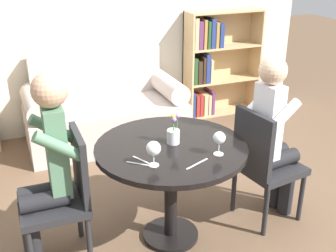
{
  "coord_description": "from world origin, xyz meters",
  "views": [
    {
      "loc": [
        -0.98,
        -2.29,
        1.96
      ],
      "look_at": [
        0.0,
        0.05,
        0.85
      ],
      "focal_mm": 45.0,
      "sensor_mm": 36.0,
      "label": 1
    }
  ],
  "objects": [
    {
      "name": "round_table",
      "position": [
        0.0,
        0.0,
        0.6
      ],
      "size": [
        1.01,
        1.01,
        0.73
      ],
      "color": "black",
      "rests_on": "ground_plane"
    },
    {
      "name": "bookshelf_right",
      "position": [
        1.41,
        2.06,
        0.64
      ],
      "size": [
        0.93,
        0.28,
        1.25
      ],
      "color": "tan",
      "rests_on": "ground_plane"
    },
    {
      "name": "person_left",
      "position": [
        -0.79,
        0.08,
        0.7
      ],
      "size": [
        0.42,
        0.35,
        1.3
      ],
      "rotation": [
        0.0,
        0.0,
        -1.59
      ],
      "color": "black",
      "rests_on": "ground_plane"
    },
    {
      "name": "wine_glass_right",
      "position": [
        0.23,
        -0.23,
        0.84
      ],
      "size": [
        0.08,
        0.08,
        0.16
      ],
      "color": "white",
      "rests_on": "round_table"
    },
    {
      "name": "knife_right_setting",
      "position": [
        -0.27,
        -0.17,
        0.74
      ],
      "size": [
        0.15,
        0.13,
        0.0
      ],
      "color": "silver",
      "rests_on": "round_table"
    },
    {
      "name": "fork_left_setting",
      "position": [
        0.05,
        -0.29,
        0.74
      ],
      "size": [
        0.18,
        0.08,
        0.0
      ],
      "color": "silver",
      "rests_on": "round_table"
    },
    {
      "name": "couch",
      "position": [
        0.0,
        1.79,
        0.31
      ],
      "size": [
        1.62,
        0.8,
        0.92
      ],
      "color": "beige",
      "rests_on": "ground_plane"
    },
    {
      "name": "flower_vase",
      "position": [
        0.03,
        0.03,
        0.81
      ],
      "size": [
        0.09,
        0.09,
        0.22
      ],
      "color": "silver",
      "rests_on": "round_table"
    },
    {
      "name": "chair_right",
      "position": [
        0.71,
        -0.06,
        0.49
      ],
      "size": [
        0.47,
        0.47,
        0.9
      ],
      "rotation": [
        0.0,
        0.0,
        1.71
      ],
      "color": "#232326",
      "rests_on": "ground_plane"
    },
    {
      "name": "ground_plane",
      "position": [
        0.0,
        0.0,
        0.0
      ],
      "size": [
        16.0,
        16.0,
        0.0
      ],
      "primitive_type": "plane",
      "color": "brown"
    },
    {
      "name": "chair_left",
      "position": [
        -0.71,
        0.08,
        0.49
      ],
      "size": [
        0.43,
        0.43,
        0.9
      ],
      "rotation": [
        0.0,
        0.0,
        -1.59
      ],
      "color": "#232326",
      "rests_on": "ground_plane"
    },
    {
      "name": "back_wall",
      "position": [
        0.0,
        2.22,
        1.35
      ],
      "size": [
        5.2,
        0.05,
        2.7
      ],
      "color": "beige",
      "rests_on": "ground_plane"
    },
    {
      "name": "knife_left_setting",
      "position": [
        -0.24,
        -0.14,
        0.74
      ],
      "size": [
        0.09,
        0.18,
        0.0
      ],
      "color": "silver",
      "rests_on": "round_table"
    },
    {
      "name": "person_right",
      "position": [
        0.8,
        -0.03,
        0.67
      ],
      "size": [
        0.45,
        0.38,
        1.27
      ],
      "rotation": [
        0.0,
        0.0,
        1.71
      ],
      "color": "black",
      "rests_on": "ground_plane"
    },
    {
      "name": "wine_glass_left",
      "position": [
        -0.2,
        -0.21,
        0.84
      ],
      "size": [
        0.09,
        0.09,
        0.16
      ],
      "color": "white",
      "rests_on": "round_table"
    }
  ]
}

